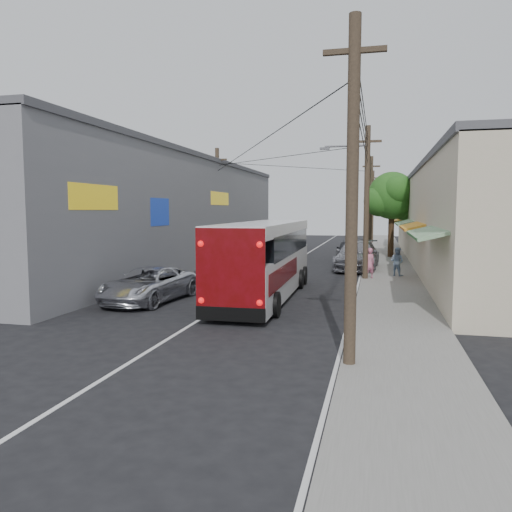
{
  "coord_description": "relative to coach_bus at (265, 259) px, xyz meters",
  "views": [
    {
      "loc": [
        5.77,
        -13.58,
        3.69
      ],
      "look_at": [
        0.79,
        6.88,
        1.75
      ],
      "focal_mm": 35.0,
      "sensor_mm": 36.0,
      "label": 1
    }
  ],
  "objects": [
    {
      "name": "ground",
      "position": [
        -1.2,
        -6.88,
        -1.65
      ],
      "size": [
        120.0,
        120.0,
        0.0
      ],
      "primitive_type": "plane",
      "color": "black",
      "rests_on": "ground"
    },
    {
      "name": "sidewalk",
      "position": [
        5.3,
        13.12,
        -1.59
      ],
      "size": [
        3.0,
        80.0,
        0.12
      ],
      "primitive_type": "cube",
      "color": "slate",
      "rests_on": "ground"
    },
    {
      "name": "building_right",
      "position": [
        9.79,
        15.12,
        1.51
      ],
      "size": [
        7.09,
        40.0,
        6.25
      ],
      "color": "beige",
      "rests_on": "ground"
    },
    {
      "name": "building_left",
      "position": [
        -9.7,
        11.11,
        2.01
      ],
      "size": [
        7.2,
        36.0,
        7.25
      ],
      "color": "slate",
      "rests_on": "ground"
    },
    {
      "name": "utility_poles",
      "position": [
        1.93,
        13.44,
        2.48
      ],
      "size": [
        11.8,
        45.28,
        8.0
      ],
      "color": "#473828",
      "rests_on": "ground"
    },
    {
      "name": "street_tree",
      "position": [
        5.67,
        19.13,
        3.03
      ],
      "size": [
        4.4,
        4.0,
        6.6
      ],
      "color": "#3F2B19",
      "rests_on": "ground"
    },
    {
      "name": "coach_bus",
      "position": [
        0.0,
        0.0,
        0.0
      ],
      "size": [
        2.72,
        11.08,
        3.18
      ],
      "rotation": [
        0.0,
        0.0,
        0.02
      ],
      "color": "silver",
      "rests_on": "ground"
    },
    {
      "name": "jeepney",
      "position": [
        -4.36,
        -2.14,
        -0.95
      ],
      "size": [
        2.75,
        5.19,
        1.39
      ],
      "primitive_type": "imported",
      "rotation": [
        0.0,
        0.0,
        -0.09
      ],
      "color": "silver",
      "rests_on": "ground"
    },
    {
      "name": "parked_suv",
      "position": [
        3.4,
        11.05,
        -0.77
      ],
      "size": [
        2.79,
        6.19,
        1.76
      ],
      "primitive_type": "imported",
      "rotation": [
        0.0,
        0.0,
        -0.06
      ],
      "color": "gray",
      "rests_on": "ground"
    },
    {
      "name": "parked_car_mid",
      "position": [
        2.6,
        16.64,
        -0.88
      ],
      "size": [
        2.04,
        4.58,
        1.53
      ],
      "primitive_type": "imported",
      "rotation": [
        0.0,
        0.0,
        0.05
      ],
      "color": "#25252A",
      "rests_on": "ground"
    },
    {
      "name": "parked_car_far",
      "position": [
        2.6,
        20.12,
        -1.01
      ],
      "size": [
        1.59,
        3.93,
        1.27
      ],
      "primitive_type": "imported",
      "rotation": [
        0.0,
        0.0,
        -0.06
      ],
      "color": "black",
      "rests_on": "ground"
    },
    {
      "name": "pedestrian_near",
      "position": [
        4.2,
        6.24,
        -0.73
      ],
      "size": [
        0.69,
        0.59,
        1.6
      ],
      "primitive_type": "imported",
      "rotation": [
        0.0,
        0.0,
        3.58
      ],
      "color": "#D16E91",
      "rests_on": "sidewalk"
    },
    {
      "name": "pedestrian_far",
      "position": [
        5.66,
        7.6,
        -0.75
      ],
      "size": [
        0.95,
        0.89,
        1.56
      ],
      "primitive_type": "imported",
      "rotation": [
        0.0,
        0.0,
        2.61
      ],
      "color": "#87A3C4",
      "rests_on": "sidewalk"
    }
  ]
}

